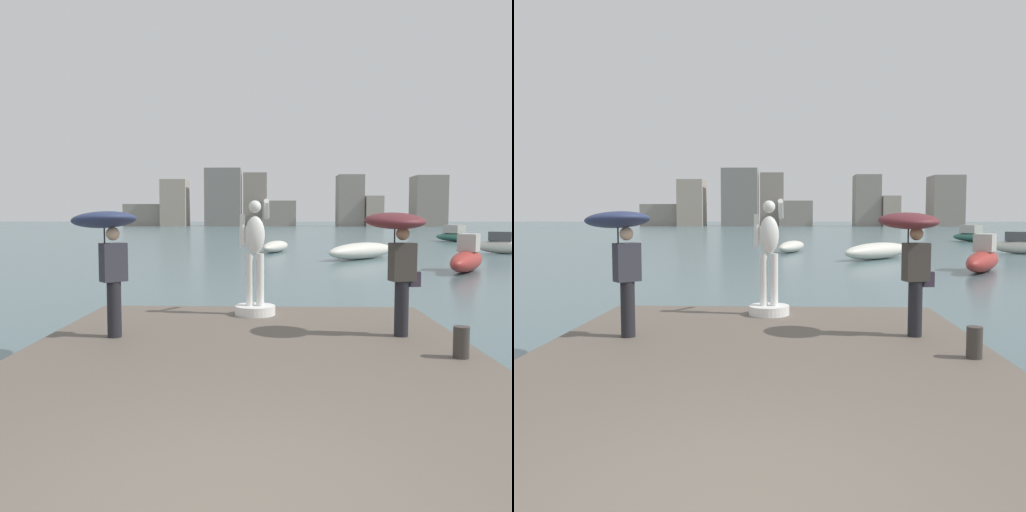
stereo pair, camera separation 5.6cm
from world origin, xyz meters
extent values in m
plane|color=#4C666B|center=(0.00, 40.00, 0.00)|extent=(400.00, 400.00, 0.00)
cube|color=#60564C|center=(0.00, 2.46, 0.20)|extent=(6.52, 10.92, 0.40)
cylinder|color=white|center=(-0.03, 6.98, 0.49)|extent=(0.79, 0.79, 0.18)
cylinder|color=white|center=(-0.13, 6.98, 1.08)|extent=(0.15, 0.15, 1.00)
cylinder|color=white|center=(0.07, 6.98, 1.08)|extent=(0.15, 0.15, 1.00)
ellipsoid|color=white|center=(-0.03, 6.98, 1.94)|extent=(0.38, 0.26, 0.72)
sphere|color=white|center=(-0.03, 6.98, 2.48)|extent=(0.24, 0.24, 0.24)
cylinder|color=white|center=(-0.27, 6.98, 2.03)|extent=(0.10, 0.10, 0.62)
cylinder|color=white|center=(0.19, 7.24, 2.43)|extent=(0.10, 0.59, 0.40)
cylinder|color=black|center=(-2.17, 4.97, 0.84)|extent=(0.22, 0.22, 0.88)
cube|color=#2D2D38|center=(-2.17, 4.97, 1.58)|extent=(0.45, 0.43, 0.60)
sphere|color=beige|center=(-2.17, 4.97, 2.02)|extent=(0.21, 0.21, 0.21)
cylinder|color=#262626|center=(-2.28, 4.92, 1.91)|extent=(0.02, 0.02, 0.55)
ellipsoid|color=navy|center=(-2.28, 4.92, 2.24)|extent=(1.40, 1.40, 0.34)
cylinder|color=black|center=(2.36, 5.18, 0.84)|extent=(0.22, 0.22, 0.88)
cube|color=#38332D|center=(2.36, 5.18, 1.58)|extent=(0.42, 0.32, 0.60)
sphere|color=#A87A5B|center=(2.36, 5.18, 2.02)|extent=(0.21, 0.21, 0.21)
cylinder|color=#262626|center=(2.23, 5.19, 1.90)|extent=(0.02, 0.02, 0.53)
ellipsoid|color=#5B2328|center=(2.23, 5.19, 2.23)|extent=(1.13, 1.14, 0.32)
cube|color=#332838|center=(2.56, 5.25, 1.30)|extent=(0.20, 0.14, 0.24)
cylinder|color=#38332D|center=(2.85, 3.88, 0.61)|extent=(0.21, 0.21, 0.43)
ellipsoid|color=silver|center=(0.44, 31.32, 0.36)|extent=(2.30, 4.73, 0.72)
ellipsoid|color=silver|center=(5.08, 25.79, 0.44)|extent=(4.73, 4.88, 0.89)
ellipsoid|color=silver|center=(14.53, 30.15, 0.43)|extent=(3.33, 2.57, 0.86)
cube|color=#4C4C51|center=(14.32, 30.28, 1.08)|extent=(1.50, 1.30, 0.55)
ellipsoid|color=#336B5B|center=(17.04, 46.27, 0.41)|extent=(3.69, 4.69, 0.82)
cube|color=#B2ADA3|center=(16.86, 46.57, 1.15)|extent=(1.82, 2.01, 0.75)
ellipsoid|color=#9E2D28|center=(8.42, 19.40, 0.43)|extent=(3.22, 4.73, 0.87)
cube|color=#B2ADA3|center=(8.59, 19.72, 1.19)|extent=(1.25, 1.44, 0.74)
cube|color=gray|center=(-31.22, 127.39, 2.65)|extent=(9.80, 4.58, 5.30)
cube|color=#A89989|center=(-23.67, 126.78, 5.56)|extent=(6.12, 7.19, 11.12)
cube|color=gray|center=(-11.89, 126.21, 6.89)|extent=(8.62, 5.23, 13.77)
cube|color=gray|center=(-4.28, 129.46, 6.45)|extent=(5.70, 5.38, 12.90)
cube|color=gray|center=(1.54, 127.66, 3.03)|extent=(8.01, 6.60, 6.06)
cube|color=gray|center=(18.42, 126.11, 6.04)|extent=(6.05, 6.84, 12.08)
cube|color=#A89989|center=(23.68, 124.10, 3.55)|extent=(4.02, 5.39, 7.09)
cube|color=gray|center=(37.29, 127.25, 5.97)|extent=(7.28, 7.93, 11.94)
camera|label=1|loc=(0.34, -3.29, 2.29)|focal=37.70mm
camera|label=2|loc=(0.39, -3.28, 2.29)|focal=37.70mm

